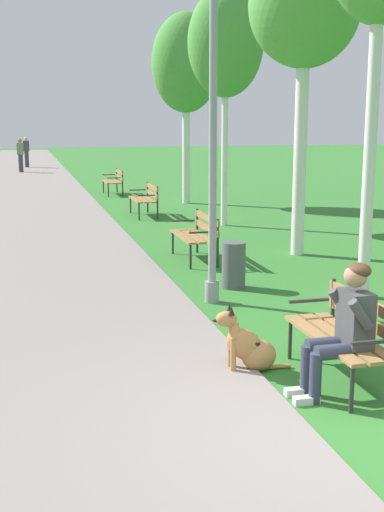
{
  "coord_description": "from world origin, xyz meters",
  "views": [
    {
      "loc": [
        -2.5,
        -4.52,
        2.5
      ],
      "look_at": [
        -0.57,
        3.06,
        0.9
      ],
      "focal_mm": 46.72,
      "sensor_mm": 36.0,
      "label": 1
    }
  ],
  "objects_px": {
    "litter_bin": "(234,265)",
    "park_bench_furthest": "(114,180)",
    "pedestrian_distant": "(20,155)",
    "lamp_post_near": "(213,137)",
    "birch_tree_fourth": "(226,44)",
    "park_bench_far": "(146,197)",
    "park_bench_near": "(347,330)",
    "birch_tree_fifth": "(186,64)",
    "person_seated_on_near_bench": "(344,325)",
    "park_bench_mid": "(197,232)",
    "pedestrian_further_distant": "(26,152)",
    "dog_shepherd": "(249,346)",
    "birch_tree_third": "(305,10)"
  },
  "relations": [
    {
      "from": "pedestrian_distant",
      "to": "lamp_post_near",
      "type": "bearing_deg",
      "value": -84.18
    },
    {
      "from": "park_bench_near",
      "to": "litter_bin",
      "type": "height_order",
      "value": "park_bench_near"
    },
    {
      "from": "litter_bin",
      "to": "park_bench_furthest",
      "type": "bearing_deg",
      "value": 89.97
    },
    {
      "from": "person_seated_on_near_bench",
      "to": "birch_tree_fourth",
      "type": "xyz_separation_m",
      "value": [
        1.92,
        10.02,
        3.55
      ]
    },
    {
      "from": "birch_tree_fifth",
      "to": "pedestrian_distant",
      "type": "bearing_deg",
      "value": 109.72
    },
    {
      "from": "park_bench_near",
      "to": "pedestrian_further_distant",
      "type": "height_order",
      "value": "pedestrian_further_distant"
    },
    {
      "from": "birch_tree_fourth",
      "to": "birch_tree_fifth",
      "type": "bearing_deg",
      "value": 87.87
    },
    {
      "from": "park_bench_mid",
      "to": "dog_shepherd",
      "type": "height_order",
      "value": "park_bench_mid"
    },
    {
      "from": "birch_tree_fifth",
      "to": "litter_bin",
      "type": "distance_m",
      "value": 11.25
    },
    {
      "from": "person_seated_on_near_bench",
      "to": "pedestrian_distant",
      "type": "relative_size",
      "value": 0.76
    },
    {
      "from": "person_seated_on_near_bench",
      "to": "birch_tree_fifth",
      "type": "xyz_separation_m",
      "value": [
        2.09,
        14.55,
        3.45
      ]
    },
    {
      "from": "birch_tree_third",
      "to": "lamp_post_near",
      "type": "bearing_deg",
      "value": -131.14
    },
    {
      "from": "park_bench_furthest",
      "to": "pedestrian_distant",
      "type": "distance_m",
      "value": 11.16
    },
    {
      "from": "park_bench_near",
      "to": "pedestrian_further_distant",
      "type": "xyz_separation_m",
      "value": [
        -2.69,
        31.39,
        0.33
      ]
    },
    {
      "from": "park_bench_furthest",
      "to": "birch_tree_third",
      "type": "xyz_separation_m",
      "value": [
        1.95,
        -11.22,
        3.91
      ]
    },
    {
      "from": "park_bench_mid",
      "to": "birch_tree_fifth",
      "type": "relative_size",
      "value": 0.27
    },
    {
      "from": "park_bench_near",
      "to": "litter_bin",
      "type": "distance_m",
      "value": 3.8
    },
    {
      "from": "birch_tree_fourth",
      "to": "park_bench_far",
      "type": "bearing_deg",
      "value": 127.28
    },
    {
      "from": "park_bench_far",
      "to": "dog_shepherd",
      "type": "relative_size",
      "value": 1.8
    },
    {
      "from": "birch_tree_fourth",
      "to": "litter_bin",
      "type": "relative_size",
      "value": 7.85
    },
    {
      "from": "park_bench_near",
      "to": "person_seated_on_near_bench",
      "type": "distance_m",
      "value": 0.42
    },
    {
      "from": "person_seated_on_near_bench",
      "to": "birch_tree_third",
      "type": "relative_size",
      "value": 0.22
    },
    {
      "from": "birch_tree_third",
      "to": "birch_tree_fifth",
      "type": "bearing_deg",
      "value": 90.95
    },
    {
      "from": "person_seated_on_near_bench",
      "to": "birch_tree_fourth",
      "type": "distance_m",
      "value": 10.8
    },
    {
      "from": "pedestrian_distant",
      "to": "birch_tree_third",
      "type": "bearing_deg",
      "value": -77.09
    },
    {
      "from": "park_bench_mid",
      "to": "birch_tree_fifth",
      "type": "xyz_separation_m",
      "value": [
        1.84,
        8.34,
        3.62
      ]
    },
    {
      "from": "birch_tree_fifth",
      "to": "pedestrian_distant",
      "type": "relative_size",
      "value": 3.4
    },
    {
      "from": "person_seated_on_near_bench",
      "to": "birch_tree_fifth",
      "type": "relative_size",
      "value": 0.22
    },
    {
      "from": "lamp_post_near",
      "to": "pedestrian_distant",
      "type": "relative_size",
      "value": 2.67
    },
    {
      "from": "pedestrian_distant",
      "to": "pedestrian_further_distant",
      "type": "bearing_deg",
      "value": 84.85
    },
    {
      "from": "park_bench_far",
      "to": "litter_bin",
      "type": "height_order",
      "value": "park_bench_far"
    },
    {
      "from": "park_bench_near",
      "to": "park_bench_far",
      "type": "height_order",
      "value": "same"
    },
    {
      "from": "birch_tree_fifth",
      "to": "pedestrian_distant",
      "type": "xyz_separation_m",
      "value": [
        -4.89,
        13.65,
        -3.29
      ]
    },
    {
      "from": "birch_tree_fifth",
      "to": "pedestrian_further_distant",
      "type": "distance_m",
      "value": 18.06
    },
    {
      "from": "dog_shepherd",
      "to": "park_bench_furthest",
      "type": "bearing_deg",
      "value": 86.88
    },
    {
      "from": "park_bench_near",
      "to": "pedestrian_distant",
      "type": "distance_m",
      "value": 28.04
    },
    {
      "from": "park_bench_mid",
      "to": "pedestrian_distant",
      "type": "height_order",
      "value": "pedestrian_distant"
    },
    {
      "from": "dog_shepherd",
      "to": "litter_bin",
      "type": "bearing_deg",
      "value": 74.79
    },
    {
      "from": "person_seated_on_near_bench",
      "to": "lamp_post_near",
      "type": "height_order",
      "value": "lamp_post_near"
    },
    {
      "from": "park_bench_far",
      "to": "lamp_post_near",
      "type": "xyz_separation_m",
      "value": [
        -0.65,
        -8.66,
        1.77
      ]
    },
    {
      "from": "birch_tree_fourth",
      "to": "pedestrian_distant",
      "type": "relative_size",
      "value": 3.33
    },
    {
      "from": "birch_tree_fourth",
      "to": "pedestrian_distant",
      "type": "xyz_separation_m",
      "value": [
        -4.72,
        18.18,
        -3.39
      ]
    },
    {
      "from": "park_bench_far",
      "to": "pedestrian_further_distant",
      "type": "distance_m",
      "value": 19.86
    },
    {
      "from": "park_bench_furthest",
      "to": "pedestrian_distant",
      "type": "xyz_separation_m",
      "value": [
        -3.08,
        10.72,
        0.33
      ]
    },
    {
      "from": "park_bench_mid",
      "to": "birch_tree_fourth",
      "type": "relative_size",
      "value": 0.27
    },
    {
      "from": "park_bench_mid",
      "to": "lamp_post_near",
      "type": "distance_m",
      "value": 3.36
    },
    {
      "from": "park_bench_near",
      "to": "park_bench_mid",
      "type": "relative_size",
      "value": 1.0
    },
    {
      "from": "park_bench_near",
      "to": "birch_tree_fourth",
      "type": "relative_size",
      "value": 0.27
    },
    {
      "from": "pedestrian_distant",
      "to": "person_seated_on_near_bench",
      "type": "bearing_deg",
      "value": -84.33
    },
    {
      "from": "park_bench_furthest",
      "to": "pedestrian_distant",
      "type": "bearing_deg",
      "value": 106.04
    }
  ]
}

